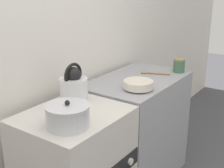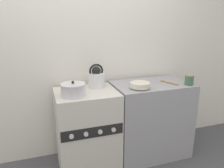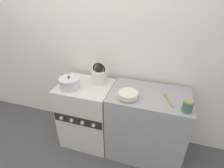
{
  "view_description": "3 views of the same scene",
  "coord_description": "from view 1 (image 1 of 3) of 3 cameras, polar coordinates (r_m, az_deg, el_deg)",
  "views": [
    {
      "loc": [
        -1.26,
        -0.9,
        1.64
      ],
      "look_at": [
        0.36,
        0.24,
        0.98
      ],
      "focal_mm": 50.0,
      "sensor_mm": 36.0,
      "label": 1
    },
    {
      "loc": [
        -0.43,
        -1.87,
        1.59
      ],
      "look_at": [
        0.29,
        0.28,
        0.94
      ],
      "focal_mm": 35.0,
      "sensor_mm": 36.0,
      "label": 2
    },
    {
      "loc": [
        0.86,
        -1.37,
        1.96
      ],
      "look_at": [
        0.35,
        0.24,
        0.98
      ],
      "focal_mm": 28.0,
      "sensor_mm": 36.0,
      "label": 3
    }
  ],
  "objects": [
    {
      "name": "counter",
      "position": [
        2.65,
        4.44,
        -8.36
      ],
      "size": [
        0.89,
        0.57,
        0.9
      ],
      "color": "#99999E",
      "rests_on": "ground_plane"
    },
    {
      "name": "kettle",
      "position": [
        2.02,
        -6.99,
        -0.52
      ],
      "size": [
        0.22,
        0.18,
        0.26
      ],
      "color": "silver",
      "rests_on": "stove"
    },
    {
      "name": "enamel_bowl",
      "position": [
        2.22,
        4.85,
        -0.09
      ],
      "size": [
        0.21,
        0.21,
        0.07
      ],
      "color": "beige",
      "rests_on": "counter"
    },
    {
      "name": "wooden_spoon",
      "position": [
        2.61,
        7.48,
        1.99
      ],
      "size": [
        0.12,
        0.24,
        0.02
      ],
      "color": "#A37A4C",
      "rests_on": "counter"
    },
    {
      "name": "storage_jar",
      "position": [
        2.69,
        12.15,
        3.31
      ],
      "size": [
        0.1,
        0.1,
        0.12
      ],
      "color": "#3F664C",
      "rests_on": "counter"
    },
    {
      "name": "wall_back",
      "position": [
        2.03,
        -15.39,
        6.69
      ],
      "size": [
        7.0,
        0.06,
        2.5
      ],
      "color": "silver",
      "rests_on": "ground_plane"
    },
    {
      "name": "cooking_pot",
      "position": [
        1.7,
        -8.07,
        -5.78
      ],
      "size": [
        0.24,
        0.24,
        0.15
      ],
      "color": "silver",
      "rests_on": "stove"
    }
  ]
}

